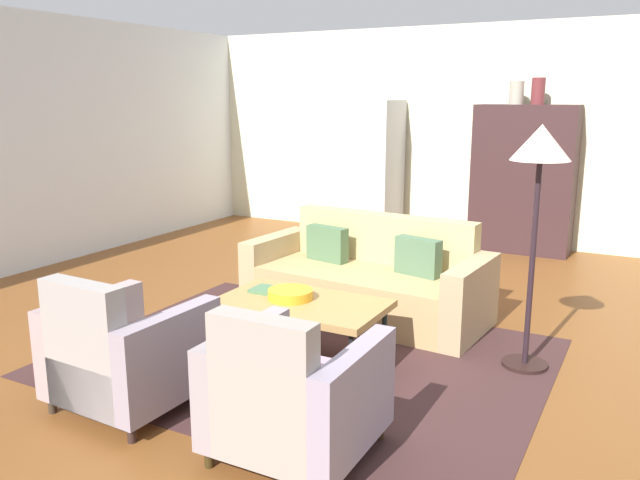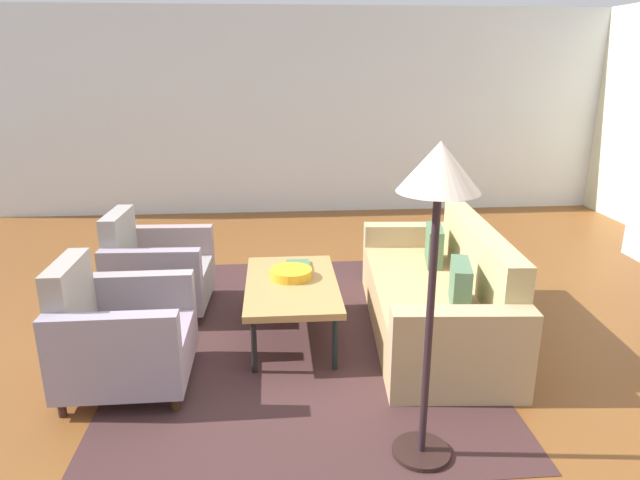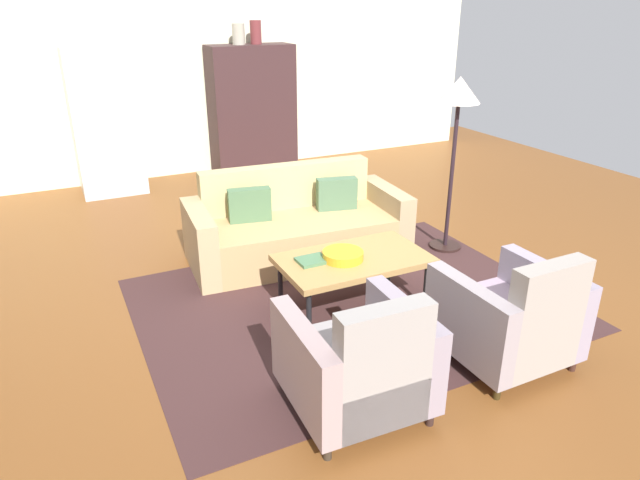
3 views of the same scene
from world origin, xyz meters
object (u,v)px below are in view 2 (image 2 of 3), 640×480
Objects in this scene: fruit_bowl at (291,273)px; floor_lamp at (437,199)px; coffee_table at (292,287)px; book_stack at (298,265)px; couch at (442,298)px; armchair_left at (154,273)px; armchair_right at (117,338)px.

floor_lamp reaches higher than fruit_bowl.
fruit_bowl is at bearing 180.00° from coffee_table.
fruit_bowl is (-0.10, 0.00, 0.07)m from coffee_table.
coffee_table is 3.65× the size of fruit_bowl.
floor_lamp is at bearing 18.23° from book_stack.
book_stack is 0.14× the size of floor_lamp.
floor_lamp is at bearing 24.21° from coffee_table.
couch is 6.57× the size of fruit_bowl.
floor_lamp is at bearing 22.86° from fruit_bowl.
fruit_bowl is 1.95m from floor_lamp.
floor_lamp is (2.07, 1.83, 1.10)m from armchair_left.
book_stack is at bearing 169.17° from coffee_table.
couch is 1.26× the size of floor_lamp.
couch is 1.94m from floor_lamp.
couch is at bearing 84.98° from fruit_bowl.
armchair_left reaches higher than couch.
armchair_right is at bearing -52.65° from book_stack.
fruit_bowl reaches higher than coffee_table.
floor_lamp reaches higher than book_stack.
coffee_table is at bearing 0.00° from fruit_bowl.
armchair_right is 2.30m from floor_lamp.
fruit_bowl is at bearing -157.14° from floor_lamp.
floor_lamp is (1.81, 0.59, 0.97)m from book_stack.
couch reaches higher than fruit_bowl.
book_stack is at bearing 80.09° from armchair_left.
armchair_right is (0.60, -1.17, -0.08)m from coffee_table.
floor_lamp is at bearing 43.59° from armchair_left.
fruit_bowl is at bearing 89.18° from couch.
coffee_table is 1.31m from armchair_left.
floor_lamp is (1.47, 0.66, 1.02)m from coffee_table.
book_stack reaches higher than coffee_table.
couch is 2.45× the size of armchair_right.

